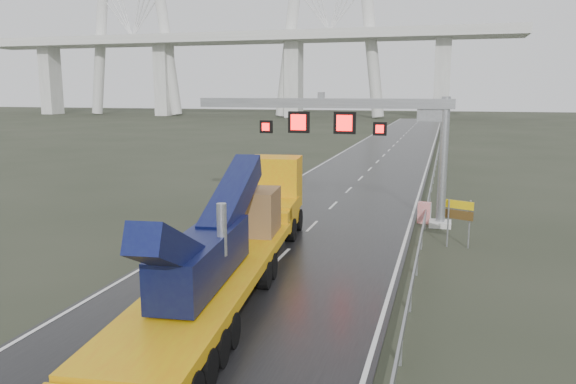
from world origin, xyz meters
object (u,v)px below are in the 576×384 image
(striped_barrier, at_px, (424,213))
(heavy_haul_truck, at_px, (243,227))
(exit_sign_pair, at_px, (459,214))
(sign_gantry, at_px, (357,125))

(striped_barrier, bearing_deg, heavy_haul_truck, -115.79)
(exit_sign_pair, bearing_deg, striped_barrier, 132.83)
(sign_gantry, bearing_deg, striped_barrier, 8.52)
(heavy_haul_truck, height_order, striped_barrier, heavy_haul_truck)
(heavy_haul_truck, bearing_deg, exit_sign_pair, 28.11)
(sign_gantry, xyz_separation_m, exit_sign_pair, (5.68, -4.19, -3.96))
(heavy_haul_truck, bearing_deg, sign_gantry, 66.58)
(heavy_haul_truck, xyz_separation_m, striped_barrier, (7.01, 10.86, -1.25))
(sign_gantry, xyz_separation_m, heavy_haul_truck, (-3.12, -10.28, -3.74))
(heavy_haul_truck, bearing_deg, striped_barrier, 50.60)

